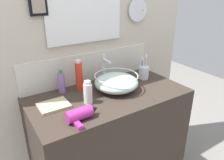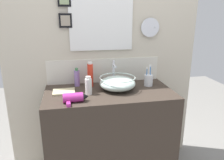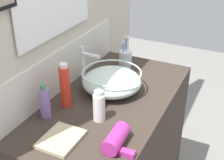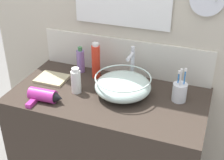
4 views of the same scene
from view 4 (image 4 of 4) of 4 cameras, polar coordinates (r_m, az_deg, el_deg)
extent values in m
cube|color=#382D26|center=(2.02, -0.63, -13.23)|extent=(1.10, 0.57, 0.87)
cube|color=beige|center=(1.88, 2.79, 11.61)|extent=(1.84, 0.06, 2.46)
cube|color=beige|center=(1.93, 2.27, 4.29)|extent=(1.07, 0.02, 0.23)
ellipsoid|color=silver|center=(1.73, 2.00, -1.12)|extent=(0.31, 0.31, 0.12)
torus|color=silver|center=(1.70, 2.03, 0.45)|extent=(0.31, 0.31, 0.01)
torus|color=#B2B7BC|center=(1.75, 1.97, -2.63)|extent=(0.12, 0.12, 0.01)
cylinder|color=silver|center=(1.85, 3.75, 2.49)|extent=(0.02, 0.02, 0.20)
cylinder|color=silver|center=(1.77, 3.36, 4.35)|extent=(0.02, 0.10, 0.02)
cylinder|color=silver|center=(1.80, 3.86, 5.68)|extent=(0.02, 0.02, 0.03)
cylinder|color=#B22D8C|center=(1.73, -12.57, -2.69)|extent=(0.15, 0.08, 0.07)
cone|color=black|center=(1.69, -9.76, -3.26)|extent=(0.05, 0.06, 0.06)
cube|color=#B22D8C|center=(1.72, -14.39, -3.96)|extent=(0.03, 0.09, 0.02)
cylinder|color=silver|center=(1.72, 12.24, -2.20)|extent=(0.08, 0.08, 0.10)
cylinder|color=blue|center=(1.70, 12.96, -1.04)|extent=(0.01, 0.01, 0.17)
cube|color=white|center=(1.66, 13.33, 1.83)|extent=(0.01, 0.01, 0.02)
cylinder|color=blue|center=(1.71, 11.89, -1.11)|extent=(0.01, 0.01, 0.15)
cube|color=white|center=(1.67, 12.18, 1.41)|extent=(0.01, 0.01, 0.02)
cylinder|color=white|center=(1.68, 12.25, -1.24)|extent=(0.01, 0.01, 0.18)
cube|color=white|center=(1.64, 12.60, 1.72)|extent=(0.01, 0.01, 0.02)
cylinder|color=red|center=(1.89, -2.96, 3.33)|extent=(0.05, 0.05, 0.21)
cylinder|color=silver|center=(1.84, -3.05, 6.51)|extent=(0.04, 0.04, 0.02)
cylinder|color=white|center=(1.76, -6.59, -0.34)|extent=(0.06, 0.06, 0.13)
cylinder|color=silver|center=(1.73, -6.73, 1.85)|extent=(0.04, 0.04, 0.02)
cylinder|color=#8C6BB2|center=(1.98, -5.75, 3.44)|extent=(0.05, 0.05, 0.14)
cylinder|color=#3F7F4C|center=(1.94, -5.88, 5.67)|extent=(0.03, 0.03, 0.02)
cube|color=tan|center=(1.93, -10.91, 0.24)|extent=(0.18, 0.15, 0.02)
camera|label=1|loc=(1.31, -57.54, 4.84)|focal=35.00mm
camera|label=2|loc=(0.97, -82.61, -15.95)|focal=35.00mm
camera|label=3|loc=(1.93, -48.23, 17.81)|focal=50.00mm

